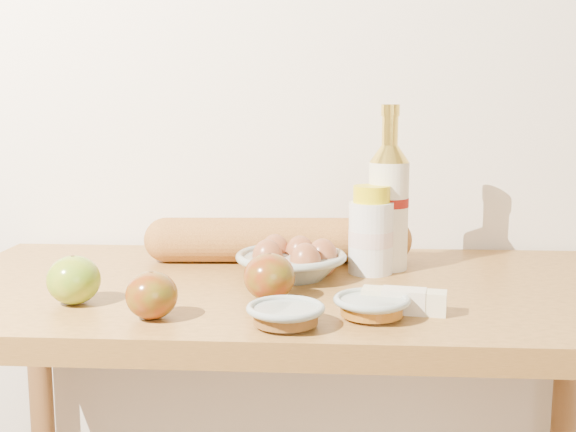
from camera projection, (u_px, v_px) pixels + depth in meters
The scene contains 12 objects.
back_wall at pixel (299, 53), 1.47m from camera, with size 3.50×0.02×2.60m, color white.
table at pixel (289, 353), 1.23m from camera, with size 1.20×0.60×0.90m.
bourbon_bottle at pixel (388, 203), 1.30m from camera, with size 0.09×0.09×0.30m.
cream_bottle at pixel (371, 233), 1.28m from camera, with size 0.08×0.08×0.16m.
egg_bowl at pixel (292, 261), 1.25m from camera, with size 0.25×0.25×0.07m.
baguette at pixel (278, 240), 1.37m from camera, with size 0.51×0.11×0.08m.
apple_yellowgreen at pixel (74, 280), 1.09m from camera, with size 0.09×0.09×0.07m.
apple_redgreen_front at pixel (152, 295), 1.01m from camera, with size 0.08×0.08×0.07m.
apple_redgreen_right at pixel (269, 277), 1.11m from camera, with size 0.09×0.09×0.07m.
sugar_bowl at pixel (286, 315), 0.98m from camera, with size 0.13×0.13×0.03m.
syrup_bowl at pixel (372, 306), 1.02m from camera, with size 0.12×0.12×0.03m.
butter_stick at pixel (404, 301), 1.05m from camera, with size 0.13×0.05×0.04m.
Camera 1 is at (0.08, 0.00, 1.21)m, focal length 45.00 mm.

